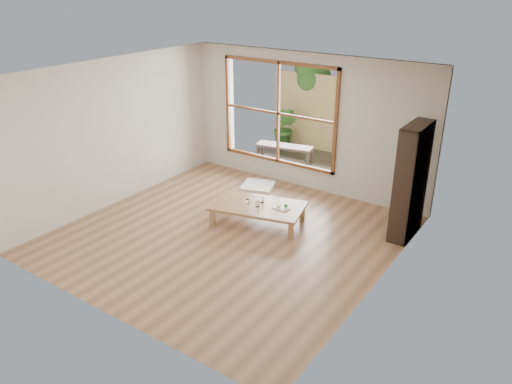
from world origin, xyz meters
TOP-DOWN VIEW (x-y plane):
  - ground at (0.00, 0.00)m, footprint 5.00×5.00m
  - low_table at (0.15, 0.61)m, footprint 1.68×1.20m
  - floor_cushion at (-0.68, 1.82)m, footprint 0.75×0.75m
  - bookshelf at (2.33, 1.63)m, footprint 0.29×0.83m
  - glass_tall at (0.18, 0.55)m, footprint 0.07×0.07m
  - glass_mid at (0.14, 0.73)m, footprint 0.08×0.08m
  - glass_short at (0.08, 0.75)m, footprint 0.07×0.07m
  - glass_small at (-0.04, 0.56)m, footprint 0.06×0.06m
  - food_tray at (0.55, 0.73)m, footprint 0.28×0.21m
  - deck at (-0.60, 3.56)m, footprint 2.80×2.00m
  - garden_bench at (-1.01, 3.34)m, footprint 1.29×0.61m
  - bamboo_fence at (-0.60, 4.56)m, footprint 2.80×0.06m
  - shrub_right at (0.28, 4.25)m, footprint 0.97×0.89m
  - shrub_left at (-1.49, 4.16)m, footprint 0.58×0.48m
  - garden_tree at (-1.28, 4.86)m, footprint 1.04×0.85m

SIDE VIEW (x-z plane):
  - ground at x=0.00m, z-range 0.00..0.00m
  - deck at x=-0.60m, z-range -0.03..0.03m
  - floor_cushion at x=-0.68m, z-range 0.00..0.09m
  - low_table at x=0.15m, z-range 0.13..0.46m
  - food_tray at x=0.55m, z-range 0.31..0.39m
  - garden_bench at x=-1.01m, z-range 0.16..0.56m
  - glass_small at x=-0.04m, z-range 0.33..0.41m
  - glass_short at x=0.08m, z-range 0.33..0.42m
  - glass_mid at x=0.14m, z-range 0.33..0.44m
  - glass_tall at x=0.18m, z-range 0.33..0.47m
  - shrub_right at x=0.28m, z-range 0.03..0.95m
  - shrub_left at x=-1.49m, z-range 0.02..1.05m
  - bamboo_fence at x=-0.60m, z-range 0.00..1.80m
  - bookshelf at x=2.33m, z-range 0.00..1.84m
  - garden_tree at x=-1.28m, z-range 0.52..2.74m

